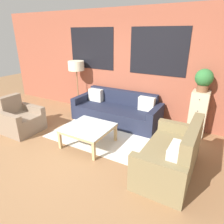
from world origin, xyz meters
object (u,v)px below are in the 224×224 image
object	(u,v)px
coffee_table	(88,129)
drawer_cabinet	(198,114)
armchair_corner	(21,120)
potted_plant	(204,79)
settee_vintage	(172,156)
floor_lamp	(76,67)
couch_dark	(117,111)

from	to	relation	value
coffee_table	drawer_cabinet	xyz separation A→B (m)	(1.89, 1.58, 0.17)
armchair_corner	drawer_cabinet	world-z (taller)	drawer_cabinet
drawer_cabinet	potted_plant	xyz separation A→B (m)	(-0.00, 0.00, 0.79)
settee_vintage	coffee_table	bearing A→B (deg)	177.99
armchair_corner	potted_plant	size ratio (longest dim) A/B	1.73
floor_lamp	drawer_cabinet	world-z (taller)	floor_lamp
armchair_corner	floor_lamp	size ratio (longest dim) A/B	0.57
settee_vintage	drawer_cabinet	size ratio (longest dim) A/B	1.46
armchair_corner	coffee_table	xyz separation A→B (m)	(1.78, 0.28, 0.07)
settee_vintage	coffee_table	size ratio (longest dim) A/B	1.68
settee_vintage	floor_lamp	size ratio (longest dim) A/B	1.03
couch_dark	potted_plant	distance (m)	2.22
coffee_table	floor_lamp	bearing A→B (deg)	134.21
drawer_cabinet	potted_plant	size ratio (longest dim) A/B	2.15
armchair_corner	coffee_table	world-z (taller)	armchair_corner
coffee_table	drawer_cabinet	size ratio (longest dim) A/B	0.87
drawer_cabinet	armchair_corner	bearing A→B (deg)	-153.10
armchair_corner	potted_plant	world-z (taller)	potted_plant
couch_dark	potted_plant	world-z (taller)	potted_plant
drawer_cabinet	floor_lamp	bearing A→B (deg)	-178.71
settee_vintage	coffee_table	xyz separation A→B (m)	(-1.74, 0.06, 0.04)
armchair_corner	coffee_table	distance (m)	1.81
drawer_cabinet	potted_plant	bearing A→B (deg)	90.00
floor_lamp	drawer_cabinet	xyz separation A→B (m)	(3.35, 0.08, -0.77)
floor_lamp	potted_plant	bearing A→B (deg)	1.29
couch_dark	floor_lamp	bearing A→B (deg)	173.91
settee_vintage	coffee_table	distance (m)	1.74
couch_dark	coffee_table	xyz separation A→B (m)	(0.06, -1.36, 0.08)
couch_dark	armchair_corner	bearing A→B (deg)	-136.45
couch_dark	floor_lamp	size ratio (longest dim) A/B	1.56
armchair_corner	coffee_table	bearing A→B (deg)	8.99
settee_vintage	floor_lamp	distance (m)	3.70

